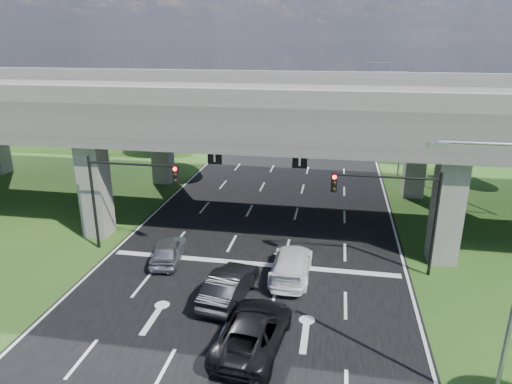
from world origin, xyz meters
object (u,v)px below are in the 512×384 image
(streetlight_beyond, at_px, (384,95))
(car_silver, at_px, (169,250))
(car_trailing, at_px, (253,331))
(car_dark, at_px, (229,285))
(car_white, at_px, (291,264))
(signal_left, at_px, (125,187))
(streetlight_far, at_px, (399,115))
(streetlight_near, at_px, (509,264))
(signal_right, at_px, (395,203))

(streetlight_beyond, relative_size, car_silver, 2.46)
(car_trailing, bearing_deg, car_dark, -55.41)
(car_dark, bearing_deg, car_white, -126.99)
(car_white, bearing_deg, signal_left, -8.18)
(signal_left, xyz_separation_m, car_white, (10.24, -1.55, -3.40))
(streetlight_beyond, xyz_separation_m, car_silver, (-15.04, -37.00, -5.12))
(streetlight_far, bearing_deg, car_dark, -113.26)
(streetlight_beyond, distance_m, car_trailing, 45.05)
(streetlight_near, bearing_deg, car_white, 132.47)
(signal_right, xyz_separation_m, car_white, (-5.41, -1.55, -3.40))
(streetlight_far, distance_m, car_dark, 27.10)
(signal_right, height_order, car_dark, signal_right)
(car_dark, relative_size, car_trailing, 0.87)
(car_silver, bearing_deg, car_dark, 134.90)
(streetlight_beyond, bearing_deg, car_white, -101.54)
(streetlight_beyond, relative_size, car_dark, 2.09)
(streetlight_near, distance_m, car_trailing, 10.22)
(streetlight_far, bearing_deg, signal_right, -96.47)
(streetlight_near, bearing_deg, streetlight_beyond, 90.00)
(car_silver, xyz_separation_m, car_dark, (4.52, -3.47, 0.10))
(streetlight_near, xyz_separation_m, car_white, (-7.68, 8.39, -5.06))
(signal_right, height_order, car_silver, signal_right)
(signal_left, xyz_separation_m, car_trailing, (9.28, -7.87, -3.39))
(signal_right, xyz_separation_m, streetlight_near, (2.27, -9.94, 1.66))
(signal_right, distance_m, streetlight_beyond, 36.17)
(signal_right, xyz_separation_m, streetlight_beyond, (2.27, 36.06, 1.66))
(car_white, bearing_deg, car_silver, -4.31)
(streetlight_far, bearing_deg, car_white, -109.56)
(streetlight_far, xyz_separation_m, car_silver, (-15.04, -21.00, -5.12))
(streetlight_near, bearing_deg, car_silver, 149.10)
(signal_right, distance_m, signal_left, 15.65)
(car_silver, bearing_deg, streetlight_far, -133.19)
(streetlight_beyond, distance_m, car_white, 38.72)
(signal_right, height_order, signal_left, same)
(signal_right, xyz_separation_m, car_silver, (-12.76, -0.94, -3.46))
(signal_right, distance_m, car_white, 6.57)
(signal_left, relative_size, car_trailing, 1.09)
(streetlight_far, xyz_separation_m, car_white, (-7.68, -21.61, -5.06))
(signal_left, bearing_deg, signal_right, 0.00)
(car_silver, height_order, car_trailing, car_trailing)
(signal_right, relative_size, car_trailing, 1.09)
(streetlight_far, distance_m, streetlight_beyond, 16.00)
(signal_right, height_order, streetlight_far, streetlight_far)
(streetlight_beyond, height_order, car_dark, streetlight_beyond)
(streetlight_far, xyz_separation_m, car_dark, (-10.52, -24.47, -5.03))
(streetlight_far, xyz_separation_m, car_trailing, (-8.64, -27.93, -5.05))
(signal_left, xyz_separation_m, car_dark, (7.40, -4.41, -3.37))
(signal_left, bearing_deg, streetlight_near, -29.02)
(car_white, bearing_deg, signal_right, -163.52)
(signal_left, height_order, car_trailing, signal_left)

